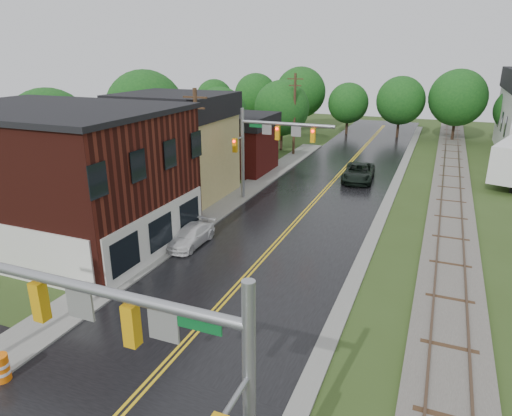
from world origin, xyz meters
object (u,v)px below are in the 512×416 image
Objects in this scene: traffic_signal_far at (268,139)px; tree_left_e at (283,109)px; utility_pole_c at (294,113)px; tree_left_b at (146,112)px; brick_building at (58,176)px; tree_left_c at (221,116)px; tree_left_a at (51,134)px; pickup_white at (191,236)px; traffic_signal_near at (161,353)px; utility_pole_b at (197,152)px; suv_dark at (359,173)px; construction_barrel at (1,368)px.

tree_left_e reaches higher than traffic_signal_far.
tree_left_b reaches higher than utility_pole_c.
brick_building is 1.87× the size of tree_left_c.
brick_building is 10.14m from tree_left_a.
tree_left_b reaches higher than pickup_white.
tree_left_c is (-17.32, 37.90, -0.46)m from traffic_signal_near.
pickup_white is (-8.27, 15.25, -4.37)m from traffic_signal_near.
utility_pole_b is 1.00× the size of utility_pole_c.
utility_pole_b reaches higher than tree_left_e.
tree_left_a reaches higher than traffic_signal_near.
tree_left_b is at bearing -122.74° from tree_left_e.
utility_pole_c is at bearing -42.84° from tree_left_e.
brick_building is at bearing -43.13° from tree_left_a.
tree_left_a is 26.40m from tree_left_e.
tree_left_c is 1.34× the size of suv_dark.
pickup_white is at bearing -85.72° from utility_pole_c.
tree_left_a is (-16.38, -5.10, 0.14)m from traffic_signal_far.
tree_left_c is 1.87× the size of pickup_white.
pickup_white is (9.05, -22.65, -3.92)m from tree_left_c.
traffic_signal_near is at bearing -76.26° from utility_pole_c.
suv_dark is at bearing -43.00° from utility_pole_c.
traffic_signal_far is 0.82× the size of utility_pole_b.
brick_building is at bearing 124.23° from construction_barrel.
utility_pole_b is 0.93× the size of tree_left_b.
tree_left_e is at bearing 98.37° from pickup_white.
pickup_white is at bearing -67.17° from utility_pole_b.
traffic_signal_far is at bearing -74.11° from tree_left_e.
construction_barrel is (-7.08, -31.72, -0.27)m from suv_dark.
traffic_signal_near is at bearing -91.98° from suv_dark.
suv_dark is at bearing 77.42° from construction_barrel.
utility_pole_c is (-10.27, 42.00, -0.25)m from traffic_signal_near.
utility_pole_b is (-3.33, -5.00, -0.25)m from traffic_signal_far.
utility_pole_b is 22.00m from utility_pole_c.
utility_pole_b is 13.05m from tree_left_a.
traffic_signal_near is 0.82× the size of utility_pole_c.
tree_left_b is at bearing -173.49° from suv_dark.
traffic_signal_far is at bearing 53.08° from brick_building.
brick_building is 3.49× the size of pickup_white.
tree_left_b is at bearing 161.19° from traffic_signal_far.
utility_pole_b is 6.60m from pickup_white.
pickup_white is 3.91× the size of construction_barrel.
brick_building is 31.12m from tree_left_e.
utility_pole_c is 1.18× the size of tree_left_c.
tree_left_c is (4.00, 8.00, -1.21)m from tree_left_b.
tree_left_b is (-21.32, 29.90, 0.75)m from traffic_signal_near.
tree_left_b is 9.03m from tree_left_c.
tree_left_c is at bearing 128.82° from traffic_signal_far.
suv_dark is at bearing -42.97° from tree_left_e.
utility_pole_b is 8.59× the size of construction_barrel.
suv_dark is at bearing 57.09° from utility_pole_b.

